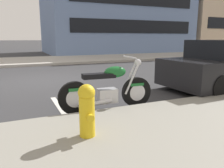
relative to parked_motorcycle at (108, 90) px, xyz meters
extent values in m
plane|color=#333335|center=(-0.92, 4.10, -0.44)|extent=(260.00, 260.00, 0.00)
cube|color=#ADA89E|center=(11.08, 10.89, -0.37)|extent=(120.00, 5.00, 0.14)
cube|color=silver|center=(-0.92, 0.41, -0.43)|extent=(0.12, 2.20, 0.01)
cylinder|color=black|center=(0.67, -0.03, -0.10)|extent=(0.67, 0.14, 0.67)
cylinder|color=silver|center=(0.67, -0.03, -0.10)|extent=(0.37, 0.14, 0.37)
cylinder|color=black|center=(-0.71, 0.04, -0.10)|extent=(0.67, 0.14, 0.67)
cylinder|color=silver|center=(-0.71, 0.04, -0.10)|extent=(0.37, 0.14, 0.37)
cube|color=silver|center=(-0.02, 0.00, -0.12)|extent=(0.41, 0.28, 0.30)
cube|color=black|center=(-0.20, 0.01, 0.32)|extent=(0.69, 0.25, 0.10)
ellipsoid|color=#196028|center=(0.16, 0.00, 0.38)|extent=(0.49, 0.26, 0.24)
cube|color=#196028|center=(-0.66, 0.04, 0.08)|extent=(0.37, 0.20, 0.06)
cube|color=#196028|center=(0.65, -0.03, 0.08)|extent=(0.33, 0.18, 0.06)
cylinder|color=silver|center=(0.53, 0.05, 0.21)|extent=(0.34, 0.06, 0.65)
cylinder|color=silver|center=(0.52, -0.09, 0.21)|extent=(0.34, 0.06, 0.65)
cylinder|color=silver|center=(0.49, -0.02, 0.68)|extent=(0.07, 0.62, 0.04)
sphere|color=silver|center=(0.69, -0.03, 0.56)|extent=(0.15, 0.15, 0.15)
cylinder|color=silver|center=(-0.33, -0.12, -0.22)|extent=(0.71, 0.13, 0.16)
cylinder|color=black|center=(2.80, 1.31, -0.13)|extent=(0.63, 0.24, 0.62)
cylinder|color=black|center=(2.86, -0.33, -0.13)|extent=(0.63, 0.24, 0.62)
cube|color=beige|center=(11.92, 7.71, 0.08)|extent=(4.44, 2.05, 0.71)
cube|color=black|center=(12.04, 7.71, 0.67)|extent=(2.51, 1.81, 0.48)
cylinder|color=black|center=(10.44, 6.96, -0.13)|extent=(0.63, 0.25, 0.62)
cylinder|color=black|center=(10.53, 8.62, -0.13)|extent=(0.63, 0.25, 0.62)
cylinder|color=black|center=(13.40, 8.47, -0.13)|extent=(0.63, 0.25, 0.62)
cylinder|color=gold|center=(-0.89, -1.35, -0.01)|extent=(0.22, 0.22, 0.58)
sphere|color=gold|center=(-0.89, -1.35, 0.34)|extent=(0.24, 0.24, 0.24)
cylinder|color=gold|center=(-0.89, -1.21, 0.02)|extent=(0.10, 0.08, 0.10)
cylinder|color=gold|center=(-0.89, -1.49, 0.02)|extent=(0.10, 0.08, 0.10)
cube|color=black|center=(8.20, 13.16, 2.01)|extent=(11.57, 0.06, 1.10)
camera|label=1|loc=(-1.79, -4.25, 1.09)|focal=36.07mm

